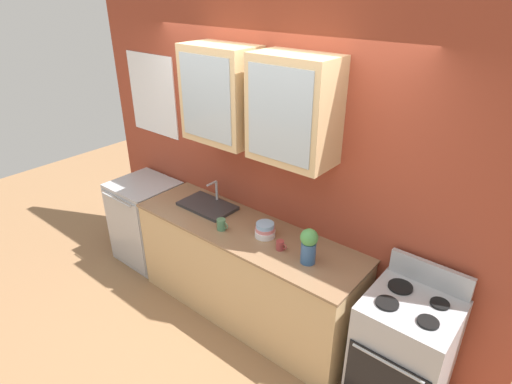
# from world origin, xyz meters

# --- Properties ---
(ground_plane) EXTENTS (10.00, 10.00, 0.00)m
(ground_plane) POSITION_xyz_m (0.00, 0.00, 0.00)
(ground_plane) COLOR #936B47
(back_wall_unit) EXTENTS (4.26, 0.47, 2.84)m
(back_wall_unit) POSITION_xyz_m (-0.01, 0.32, 1.56)
(back_wall_unit) COLOR #993D28
(back_wall_unit) RESTS_ON ground_plane
(counter) EXTENTS (2.19, 0.65, 0.92)m
(counter) POSITION_xyz_m (0.00, 0.00, 0.46)
(counter) COLOR tan
(counter) RESTS_ON ground_plane
(stove_range) EXTENTS (0.60, 0.63, 1.10)m
(stove_range) POSITION_xyz_m (1.48, -0.00, 0.47)
(stove_range) COLOR #ADAFB5
(stove_range) RESTS_ON ground_plane
(sink_faucet) EXTENTS (0.53, 0.32, 0.23)m
(sink_faucet) POSITION_xyz_m (-0.53, 0.08, 0.94)
(sink_faucet) COLOR #2D2D30
(sink_faucet) RESTS_ON counter
(bowl_stack) EXTENTS (0.17, 0.17, 0.12)m
(bowl_stack) POSITION_xyz_m (0.20, 0.03, 0.98)
(bowl_stack) COLOR white
(bowl_stack) RESTS_ON counter
(vase) EXTENTS (0.13, 0.13, 0.29)m
(vase) POSITION_xyz_m (0.68, -0.05, 1.08)
(vase) COLOR #33598C
(vase) RESTS_ON counter
(cup_near_sink) EXTENTS (0.12, 0.08, 0.10)m
(cup_near_sink) POSITION_xyz_m (-0.15, -0.13, 0.97)
(cup_near_sink) COLOR #4C7F59
(cup_near_sink) RESTS_ON counter
(cup_near_bowls) EXTENTS (0.10, 0.06, 0.08)m
(cup_near_bowls) POSITION_xyz_m (0.42, -0.05, 0.96)
(cup_near_bowls) COLOR #993838
(cup_near_bowls) RESTS_ON counter
(dishwasher) EXTENTS (0.64, 0.64, 0.92)m
(dishwasher) POSITION_xyz_m (-1.44, -0.00, 0.46)
(dishwasher) COLOR #ADAFB5
(dishwasher) RESTS_ON ground_plane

